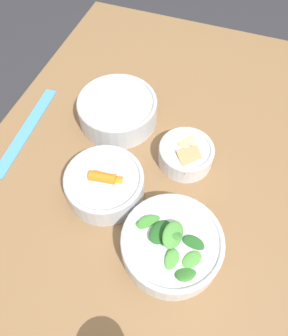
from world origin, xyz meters
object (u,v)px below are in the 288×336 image
Objects in this scene: bowl_greens at (172,243)px; bowl_cookies at (186,153)px; bowl_carrots at (105,183)px; ruler at (27,130)px; bowl_beans_hotdog at (118,111)px.

bowl_cookies is (0.20, 0.03, -0.00)m from bowl_greens.
ruler is (0.09, 0.24, -0.03)m from bowl_carrots.
bowl_beans_hotdog is 1.55× the size of bowl_cookies.
bowl_carrots is 0.85× the size of bowl_greens.
bowl_carrots is 0.26m from ruler.
bowl_beans_hotdog is at bearing -61.19° from ruler.
ruler is (0.16, 0.40, -0.03)m from bowl_greens.
ruler is at bearing 70.10° from bowl_carrots.
ruler is at bearing 96.51° from bowl_cookies.
bowl_carrots is 0.18m from bowl_cookies.
bowl_carrots is at bearing 134.30° from bowl_cookies.
bowl_carrots is at bearing -109.90° from ruler.
bowl_cookies is at bearing -83.49° from ruler.
bowl_cookies is at bearing -108.79° from bowl_beans_hotdog.
bowl_beans_hotdog reaches higher than bowl_cookies.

